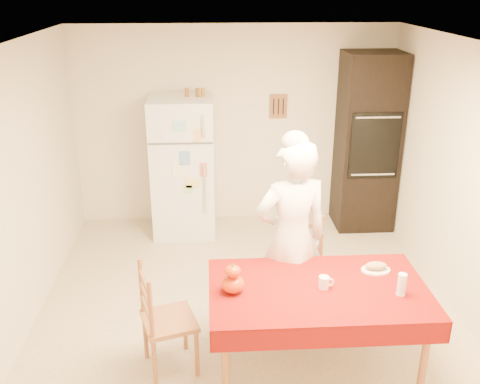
{
  "coord_description": "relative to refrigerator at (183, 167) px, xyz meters",
  "views": [
    {
      "loc": [
        -0.33,
        -4.32,
        2.99
      ],
      "look_at": [
        -0.05,
        0.2,
        1.17
      ],
      "focal_mm": 40.0,
      "sensor_mm": 36.0,
      "label": 1
    }
  ],
  "objects": [
    {
      "name": "room_shell",
      "position": [
        0.65,
        -1.88,
        0.77
      ],
      "size": [
        4.02,
        4.52,
        2.51
      ],
      "color": "beige",
      "rests_on": "ground"
    },
    {
      "name": "spice_jar_right",
      "position": [
        0.27,
        0.05,
        0.9
      ],
      "size": [
        0.05,
        0.05,
        0.1
      ],
      "primitive_type": "cylinder",
      "color": "#925F1A",
      "rests_on": "refrigerator"
    },
    {
      "name": "spice_jar_mid",
      "position": [
        0.2,
        0.05,
        0.9
      ],
      "size": [
        0.05,
        0.05,
        0.1
      ],
      "primitive_type": "cylinder",
      "color": "brown",
      "rests_on": "refrigerator"
    },
    {
      "name": "pumpkin_lower",
      "position": [
        0.48,
        -2.69,
        -0.02
      ],
      "size": [
        0.18,
        0.18,
        0.13
      ],
      "primitive_type": "ellipsoid",
      "color": "red",
      "rests_on": "dining_table"
    },
    {
      "name": "bread_plate",
      "position": [
        1.66,
        -2.46,
        -0.08
      ],
      "size": [
        0.24,
        0.24,
        0.02
      ],
      "primitive_type": "cylinder",
      "color": "white",
      "rests_on": "dining_table"
    },
    {
      "name": "seated_woman",
      "position": [
        1.01,
        -2.13,
        0.05
      ],
      "size": [
        0.73,
        0.56,
        1.81
      ],
      "primitive_type": "imported",
      "rotation": [
        0.0,
        0.0,
        3.35
      ],
      "color": "silver",
      "rests_on": "floor"
    },
    {
      "name": "oven_cabinet",
      "position": [
        2.28,
        0.05,
        0.25
      ],
      "size": [
        0.7,
        0.62,
        2.2
      ],
      "color": "black",
      "rests_on": "floor"
    },
    {
      "name": "chair_far",
      "position": [
        1.16,
        -1.82,
        -0.34
      ],
      "size": [
        0.49,
        0.48,
        0.95
      ],
      "rotation": [
        0.0,
        0.0,
        -0.21
      ],
      "color": "brown",
      "rests_on": "floor"
    },
    {
      "name": "floor",
      "position": [
        0.65,
        -1.88,
        -0.85
      ],
      "size": [
        4.5,
        4.5,
        0.0
      ],
      "primitive_type": "plane",
      "color": "tan",
      "rests_on": "ground"
    },
    {
      "name": "pumpkin_upper",
      "position": [
        0.48,
        -2.69,
        0.09
      ],
      "size": [
        0.12,
        0.12,
        0.09
      ],
      "primitive_type": "ellipsoid",
      "color": "#D84D05",
      "rests_on": "pumpkin_lower"
    },
    {
      "name": "refrigerator",
      "position": [
        0.0,
        0.0,
        0.0
      ],
      "size": [
        0.75,
        0.74,
        1.7
      ],
      "color": "white",
      "rests_on": "floor"
    },
    {
      "name": "coffee_mug",
      "position": [
        1.18,
        -2.69,
        -0.04
      ],
      "size": [
        0.08,
        0.08,
        0.1
      ],
      "primitive_type": "cylinder",
      "color": "white",
      "rests_on": "dining_table"
    },
    {
      "name": "spice_jar_left",
      "position": [
        0.08,
        0.05,
        0.9
      ],
      "size": [
        0.05,
        0.05,
        0.1
      ],
      "primitive_type": "cylinder",
      "color": "#91471A",
      "rests_on": "refrigerator"
    },
    {
      "name": "dining_table",
      "position": [
        1.15,
        -2.68,
        -0.16
      ],
      "size": [
        1.7,
        1.0,
        0.76
      ],
      "color": "brown",
      "rests_on": "floor"
    },
    {
      "name": "wine_glass",
      "position": [
        1.75,
        -2.81,
        -0.0
      ],
      "size": [
        0.07,
        0.07,
        0.18
      ],
      "primitive_type": "cylinder",
      "color": "silver",
      "rests_on": "dining_table"
    },
    {
      "name": "bread_loaf",
      "position": [
        1.66,
        -2.46,
        -0.04
      ],
      "size": [
        0.18,
        0.1,
        0.06
      ],
      "primitive_type": "ellipsoid",
      "color": "#9B7F4C",
      "rests_on": "bread_plate"
    },
    {
      "name": "chair_left",
      "position": [
        -0.09,
        -2.62,
        -0.34
      ],
      "size": [
        0.51,
        0.52,
        0.95
      ],
      "rotation": [
        0.0,
        0.0,
        1.87
      ],
      "color": "brown",
      "rests_on": "floor"
    }
  ]
}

